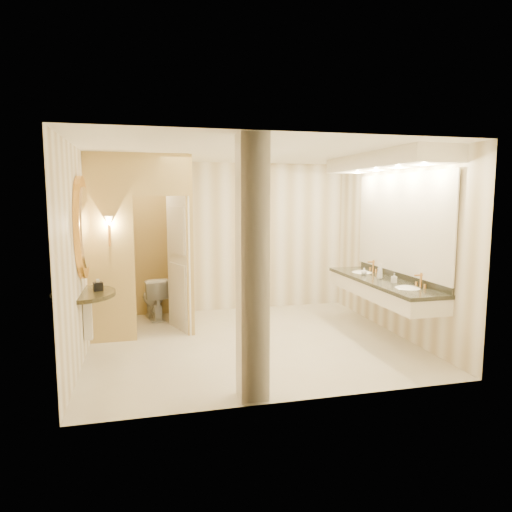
{
  "coord_description": "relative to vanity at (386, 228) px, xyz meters",
  "views": [
    {
      "loc": [
        -1.45,
        -6.23,
        2.08
      ],
      "look_at": [
        0.13,
        0.2,
        1.22
      ],
      "focal_mm": 32.0,
      "sensor_mm": 36.0,
      "label": 1
    }
  ],
  "objects": [
    {
      "name": "toilet_closet",
      "position": [
        -3.1,
        1.2,
        -0.24
      ],
      "size": [
        1.5,
        1.55,
        2.7
      ],
      "color": "#E3D277",
      "rests_on": "floor"
    },
    {
      "name": "soap_bottle_a",
      "position": [
        -0.01,
        -0.29,
        -0.68
      ],
      "size": [
        0.07,
        0.07,
        0.14
      ],
      "primitive_type": "imported",
      "rotation": [
        0.0,
        0.0,
        -0.06
      ],
      "color": "beige",
      "rests_on": "vanity"
    },
    {
      "name": "wall_sconce",
      "position": [
        -3.9,
        0.66,
        0.1
      ],
      "size": [
        0.14,
        0.14,
        0.42
      ],
      "color": "gold",
      "rests_on": "toilet_closet"
    },
    {
      "name": "soap_bottle_c",
      "position": [
        -0.04,
        0.06,
        -0.64
      ],
      "size": [
        0.09,
        0.1,
        0.22
      ],
      "primitive_type": "imported",
      "rotation": [
        0.0,
        0.0,
        0.12
      ],
      "color": "#C6B28C",
      "rests_on": "vanity"
    },
    {
      "name": "ceiling",
      "position": [
        -1.98,
        0.23,
        1.07
      ],
      "size": [
        4.5,
        4.5,
        0.0
      ],
      "primitive_type": "plane",
      "rotation": [
        3.14,
        0.0,
        0.0
      ],
      "color": "white",
      "rests_on": "wall_back"
    },
    {
      "name": "floor",
      "position": [
        -1.98,
        0.23,
        -1.63
      ],
      "size": [
        4.5,
        4.5,
        0.0
      ],
      "primitive_type": "plane",
      "color": "#F0E7CF",
      "rests_on": "ground"
    },
    {
      "name": "tissue_box",
      "position": [
        -4.03,
        0.13,
        -0.7
      ],
      "size": [
        0.14,
        0.14,
        0.11
      ],
      "primitive_type": "cube",
      "rotation": [
        0.0,
        0.0,
        0.26
      ],
      "color": "black",
      "rests_on": "console_shelf"
    },
    {
      "name": "toilet",
      "position": [
        -3.3,
        1.87,
        -1.26
      ],
      "size": [
        0.54,
        0.78,
        0.73
      ],
      "primitive_type": "imported",
      "rotation": [
        0.0,
        0.0,
        3.34
      ],
      "color": "white",
      "rests_on": "floor"
    },
    {
      "name": "pillar",
      "position": [
        -2.38,
        -1.57,
        -0.28
      ],
      "size": [
        0.29,
        0.29,
        2.7
      ],
      "primitive_type": "cube",
      "color": "silver",
      "rests_on": "floor"
    },
    {
      "name": "wall_right",
      "position": [
        0.27,
        0.23,
        -0.28
      ],
      "size": [
        0.02,
        4.0,
        2.7
      ],
      "primitive_type": "cube",
      "color": "white",
      "rests_on": "floor"
    },
    {
      "name": "wall_left",
      "position": [
        -4.23,
        0.23,
        -0.28
      ],
      "size": [
        0.02,
        4.0,
        2.7
      ],
      "primitive_type": "cube",
      "color": "white",
      "rests_on": "floor"
    },
    {
      "name": "wall_back",
      "position": [
        -1.98,
        2.23,
        -0.28
      ],
      "size": [
        4.5,
        0.02,
        2.7
      ],
      "primitive_type": "cube",
      "color": "white",
      "rests_on": "floor"
    },
    {
      "name": "vanity",
      "position": [
        0.0,
        0.0,
        0.0
      ],
      "size": [
        0.75,
        2.64,
        2.09
      ],
      "color": "silver",
      "rests_on": "floor"
    },
    {
      "name": "console_shelf",
      "position": [
        -4.19,
        0.07,
        -0.29
      ],
      "size": [
        0.99,
        0.99,
        1.95
      ],
      "color": "black",
      "rests_on": "floor"
    },
    {
      "name": "soap_bottle_b",
      "position": [
        -0.12,
        0.41,
        -0.7
      ],
      "size": [
        0.11,
        0.11,
        0.12
      ],
      "primitive_type": "imported",
      "rotation": [
        0.0,
        0.0,
        -0.28
      ],
      "color": "silver",
      "rests_on": "vanity"
    },
    {
      "name": "wall_front",
      "position": [
        -1.98,
        -1.77,
        -0.28
      ],
      "size": [
        4.5,
        0.02,
        2.7
      ],
      "primitive_type": "cube",
      "color": "white",
      "rests_on": "floor"
    }
  ]
}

